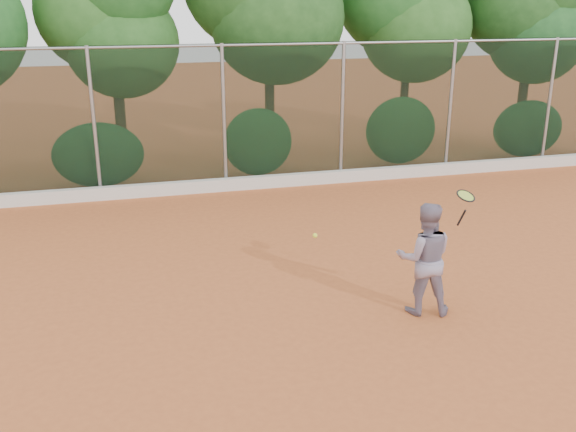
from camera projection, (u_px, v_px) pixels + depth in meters
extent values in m
plane|color=#B5592A|center=(305.00, 316.00, 9.54)|extent=(80.00, 80.00, 0.00)
cube|color=beige|center=(227.00, 184.00, 15.73)|extent=(24.00, 0.20, 0.30)
imported|color=gray|center=(424.00, 258.00, 9.43)|extent=(0.99, 0.87, 1.72)
cube|color=black|center=(224.00, 118.00, 15.38)|extent=(24.00, 0.01, 3.50)
cylinder|color=gray|center=(222.00, 45.00, 14.83)|extent=(24.00, 0.06, 0.06)
cylinder|color=gray|center=(94.00, 124.00, 14.65)|extent=(0.09, 0.09, 3.50)
cylinder|color=gray|center=(224.00, 118.00, 15.38)|extent=(0.09, 0.09, 3.50)
cylinder|color=gray|center=(342.00, 113.00, 16.11)|extent=(0.09, 0.09, 3.50)
cylinder|color=gray|center=(450.00, 108.00, 16.84)|extent=(0.09, 0.09, 3.50)
cylinder|color=gray|center=(549.00, 103.00, 17.56)|extent=(0.09, 0.09, 3.50)
cylinder|color=#442E1A|center=(121.00, 128.00, 17.08)|extent=(0.28, 0.28, 2.40)
ellipsoid|color=#22511B|center=(122.00, 43.00, 16.33)|extent=(2.90, 2.40, 2.80)
ellipsoid|color=#25581E|center=(99.00, 10.00, 16.22)|extent=(3.20, 2.70, 3.10)
cylinder|color=#46301B|center=(270.00, 112.00, 17.68)|extent=(0.26, 0.26, 3.00)
ellipsoid|color=#2F6426|center=(277.00, 18.00, 16.83)|extent=(3.60, 3.00, 3.50)
cylinder|color=#472E1B|center=(403.00, 110.00, 18.90)|extent=(0.24, 0.24, 2.70)
ellipsoid|color=#24531C|center=(416.00, 27.00, 18.10)|extent=(3.20, 2.70, 3.10)
cylinder|color=#3C2717|center=(521.00, 110.00, 19.47)|extent=(0.28, 0.28, 2.50)
ellipsoid|color=#266428|center=(538.00, 34.00, 18.70)|extent=(3.00, 2.50, 2.90)
ellipsoid|color=#2A6024|center=(520.00, 5.00, 18.59)|extent=(3.30, 2.80, 3.20)
ellipsoid|color=#28692A|center=(98.00, 155.00, 15.67)|extent=(2.20, 1.16, 1.60)
ellipsoid|color=#2C752C|center=(258.00, 142.00, 16.61)|extent=(1.80, 1.04, 1.76)
ellipsoid|color=#2F752C|center=(401.00, 130.00, 17.55)|extent=(2.00, 1.10, 1.84)
ellipsoid|color=#246025|center=(528.00, 129.00, 18.57)|extent=(2.16, 1.12, 1.64)
cylinder|color=black|center=(461.00, 218.00, 9.27)|extent=(0.08, 0.15, 0.27)
torus|color=black|center=(466.00, 196.00, 9.10)|extent=(0.36, 0.35, 0.14)
cylinder|color=#A7C339|center=(466.00, 196.00, 9.10)|extent=(0.30, 0.29, 0.10)
sphere|color=#D7EA35|center=(315.00, 236.00, 8.82)|extent=(0.07, 0.07, 0.07)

